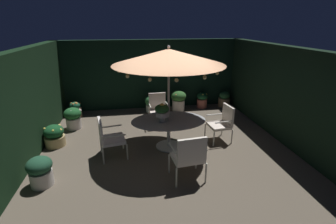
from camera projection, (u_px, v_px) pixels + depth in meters
ground_plane at (167, 152)px, 6.11m from camera, size 6.82×7.53×0.02m
hedge_backdrop_rear at (151, 74)px, 9.02m from camera, size 6.82×0.30×2.49m
hedge_backdrop_left at (16, 113)px, 5.17m from camera, size 0.30×7.53×2.49m
hedge_backdrop_right at (294, 98)px, 6.18m from camera, size 0.30×7.53×2.49m
patio_dining_table at (169, 125)px, 6.16m from camera, size 1.88×1.32×0.75m
patio_umbrella at (169, 57)px, 5.58m from camera, size 2.63×2.63×2.57m
centerpiece_planter at (162, 111)px, 5.93m from camera, size 0.35×0.35×0.47m
patio_chair_north at (108, 136)px, 5.71m from camera, size 0.68×0.71×0.97m
patio_chair_northeast at (189, 155)px, 4.80m from camera, size 0.71×0.62×1.03m
patio_chair_east at (223, 121)px, 6.56m from camera, size 0.62×0.65×0.98m
patio_chair_southeast at (158, 108)px, 7.57m from camera, size 0.61×0.60×0.99m
potted_plant_left_far at (76, 109)px, 8.31m from camera, size 0.39×0.39×0.54m
potted_plant_back_left at (202, 100)px, 9.23m from camera, size 0.39×0.39×0.57m
potted_plant_left_near at (54, 136)px, 6.33m from camera, size 0.51×0.51×0.58m
potted_plant_right_far at (40, 171)px, 4.77m from camera, size 0.48×0.48×0.62m
potted_plant_right_near at (179, 100)px, 8.87m from camera, size 0.55×0.55×0.73m
potted_plant_front_corner at (73, 117)px, 7.36m from camera, size 0.52×0.51×0.66m
potted_plant_back_right at (224, 99)px, 9.33m from camera, size 0.45×0.45×0.58m
potted_plant_back_center at (153, 103)px, 8.78m from camera, size 0.56×0.56×0.62m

